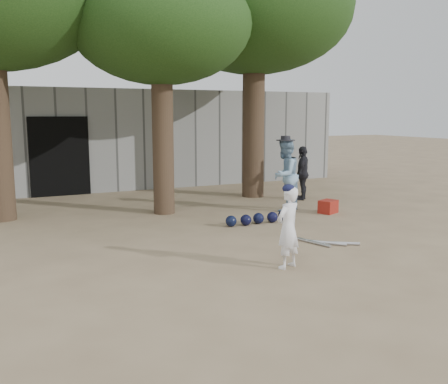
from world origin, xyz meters
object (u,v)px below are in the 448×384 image
boy_player (288,228)px  spectator_dark (303,173)px  spectator_blue (285,175)px  red_bag (328,207)px

boy_player → spectator_dark: bearing=-147.2°
boy_player → spectator_blue: bearing=-142.6°
red_bag → spectator_dark: bearing=74.3°
spectator_dark → spectator_blue: bearing=-3.1°
boy_player → spectator_dark: spectator_dark is taller
spectator_dark → red_bag: (-0.50, -1.79, -0.56)m
boy_player → red_bag: (3.11, 3.10, -0.46)m
spectator_dark → red_bag: size_ratio=3.40×
spectator_blue → red_bag: size_ratio=4.04×
boy_player → spectator_blue: 4.45m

